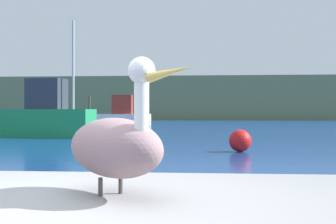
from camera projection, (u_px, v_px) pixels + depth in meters
hillside_backdrop at (197, 99)px, 73.16m from camera, size 140.00×16.25×6.67m
pelican at (116, 145)px, 2.85m from camera, size 1.03×1.11×0.88m
fishing_boat_green at (47, 115)px, 22.28m from camera, size 4.97×2.09×5.89m
fishing_boat_white at (121, 115)px, 40.74m from camera, size 5.77×1.90×4.43m
mooring_buoy at (240, 141)px, 14.24m from camera, size 0.73×0.73×0.73m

